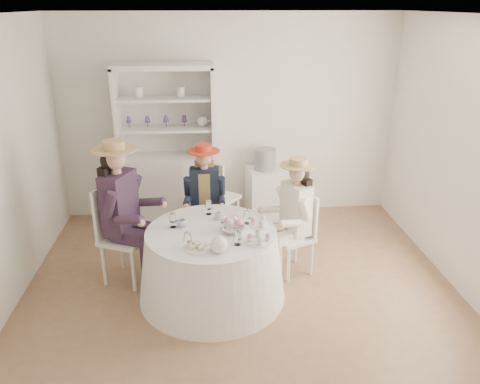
{
  "coord_description": "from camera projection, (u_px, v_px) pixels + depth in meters",
  "views": [
    {
      "loc": [
        -0.34,
        -4.18,
        2.79
      ],
      "look_at": [
        0.0,
        0.1,
        1.05
      ],
      "focal_mm": 35.0,
      "sensor_mm": 36.0,
      "label": 1
    }
  ],
  "objects": [
    {
      "name": "ground",
      "position": [
        241.0,
        288.0,
        4.93
      ],
      "size": [
        4.5,
        4.5,
        0.0
      ],
      "primitive_type": "plane",
      "color": "brown",
      "rests_on": "ground"
    },
    {
      "name": "ceiling",
      "position": [
        241.0,
        14.0,
        3.92
      ],
      "size": [
        4.5,
        4.5,
        0.0
      ],
      "primitive_type": "plane",
      "rotation": [
        3.14,
        0.0,
        0.0
      ],
      "color": "white",
      "rests_on": "wall_back"
    },
    {
      "name": "wall_back",
      "position": [
        229.0,
        118.0,
        6.27
      ],
      "size": [
        4.5,
        0.0,
        4.5
      ],
      "primitive_type": "plane",
      "rotation": [
        1.57,
        0.0,
        0.0
      ],
      "color": "silver",
      "rests_on": "ground"
    },
    {
      "name": "wall_front",
      "position": [
        270.0,
        284.0,
        2.58
      ],
      "size": [
        4.5,
        0.0,
        4.5
      ],
      "primitive_type": "plane",
      "rotation": [
        -1.57,
        0.0,
        0.0
      ],
      "color": "silver",
      "rests_on": "ground"
    },
    {
      "name": "wall_right",
      "position": [
        469.0,
        161.0,
        4.59
      ],
      "size": [
        0.0,
        4.5,
        4.5
      ],
      "primitive_type": "plane",
      "rotation": [
        1.57,
        0.0,
        -1.57
      ],
      "color": "silver",
      "rests_on": "ground"
    },
    {
      "name": "tea_table",
      "position": [
        212.0,
        264.0,
        4.68
      ],
      "size": [
        1.48,
        1.48,
        0.73
      ],
      "rotation": [
        0.0,
        0.0,
        -0.1
      ],
      "color": "white",
      "rests_on": "ground"
    },
    {
      "name": "hutch",
      "position": [
        169.0,
        168.0,
        6.22
      ],
      "size": [
        1.36,
        0.77,
        2.1
      ],
      "rotation": [
        0.0,
        0.0,
        0.26
      ],
      "color": "silver",
      "rests_on": "ground"
    },
    {
      "name": "side_table",
      "position": [
        264.0,
        193.0,
        6.45
      ],
      "size": [
        0.51,
        0.51,
        0.7
      ],
      "primitive_type": "cube",
      "rotation": [
        0.0,
        0.0,
        0.12
      ],
      "color": "silver",
      "rests_on": "ground"
    },
    {
      "name": "hatbox",
      "position": [
        265.0,
        159.0,
        6.26
      ],
      "size": [
        0.37,
        0.37,
        0.28
      ],
      "primitive_type": "cylinder",
      "rotation": [
        0.0,
        0.0,
        0.37
      ],
      "color": "black",
      "rests_on": "side_table"
    },
    {
      "name": "guest_left",
      "position": [
        122.0,
        205.0,
        4.76
      ],
      "size": [
        0.65,
        0.59,
        1.55
      ],
      "rotation": [
        0.0,
        0.0,
        1.17
      ],
      "color": "silver",
      "rests_on": "ground"
    },
    {
      "name": "guest_mid",
      "position": [
        205.0,
        193.0,
        5.43
      ],
      "size": [
        0.48,
        0.5,
        1.31
      ],
      "rotation": [
        0.0,
        0.0,
        -0.03
      ],
      "color": "silver",
      "rests_on": "ground"
    },
    {
      "name": "guest_right",
      "position": [
        294.0,
        211.0,
        4.95
      ],
      "size": [
        0.56,
        0.51,
        1.33
      ],
      "rotation": [
        0.0,
        0.0,
        -1.15
      ],
      "color": "silver",
      "rests_on": "ground"
    },
    {
      "name": "spare_chair",
      "position": [
        217.0,
        194.0,
        5.94
      ],
      "size": [
        0.57,
        0.57,
        0.98
      ],
      "rotation": [
        0.0,
        0.0,
        2.47
      ],
      "color": "silver",
      "rests_on": "ground"
    },
    {
      "name": "teacup_a",
      "position": [
        181.0,
        224.0,
        4.6
      ],
      "size": [
        0.1,
        0.1,
        0.07
      ],
      "primitive_type": "imported",
      "rotation": [
        0.0,
        0.0,
        0.09
      ],
      "color": "white",
      "rests_on": "tea_table"
    },
    {
      "name": "teacup_b",
      "position": [
        218.0,
        216.0,
        4.77
      ],
      "size": [
        0.07,
        0.07,
        0.06
      ],
      "primitive_type": "imported",
      "rotation": [
        0.0,
        0.0,
        0.05
      ],
      "color": "white",
      "rests_on": "tea_table"
    },
    {
      "name": "teacup_c",
      "position": [
        235.0,
        221.0,
        4.68
      ],
      "size": [
        0.1,
        0.1,
        0.06
      ],
      "primitive_type": "imported",
      "rotation": [
        0.0,
        0.0,
        -0.35
      ],
      "color": "white",
      "rests_on": "tea_table"
    },
    {
      "name": "flower_bowl",
      "position": [
        234.0,
        230.0,
        4.5
      ],
      "size": [
        0.26,
        0.26,
        0.06
      ],
      "primitive_type": "imported",
      "rotation": [
        0.0,
        0.0,
        -0.17
      ],
      "color": "white",
      "rests_on": "tea_table"
    },
    {
      "name": "flower_arrangement",
      "position": [
        232.0,
        221.0,
        4.54
      ],
      "size": [
        0.17,
        0.18,
        0.07
      ],
      "rotation": [
        0.0,
        0.0,
        0.01
      ],
      "color": "pink",
      "rests_on": "tea_table"
    },
    {
      "name": "table_teapot",
      "position": [
        219.0,
        245.0,
        4.13
      ],
      "size": [
        0.22,
        0.16,
        0.17
      ],
      "rotation": [
        0.0,
        0.0,
        -0.24
      ],
      "color": "white",
      "rests_on": "tea_table"
    },
    {
      "name": "sandwich_plate",
      "position": [
        198.0,
        247.0,
        4.21
      ],
      "size": [
        0.25,
        0.25,
        0.06
      ],
      "rotation": [
        0.0,
        0.0,
        0.24
      ],
      "color": "white",
      "rests_on": "tea_table"
    },
    {
      "name": "cupcake_stand",
      "position": [
        259.0,
        233.0,
        4.3
      ],
      "size": [
        0.26,
        0.26,
        0.24
      ],
      "rotation": [
        0.0,
        0.0,
        0.04
      ],
      "color": "white",
      "rests_on": "tea_table"
    },
    {
      "name": "stemware_set",
      "position": [
        211.0,
        224.0,
        4.51
      ],
      "size": [
        0.81,
        0.79,
        0.15
      ],
      "color": "white",
      "rests_on": "tea_table"
    }
  ]
}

